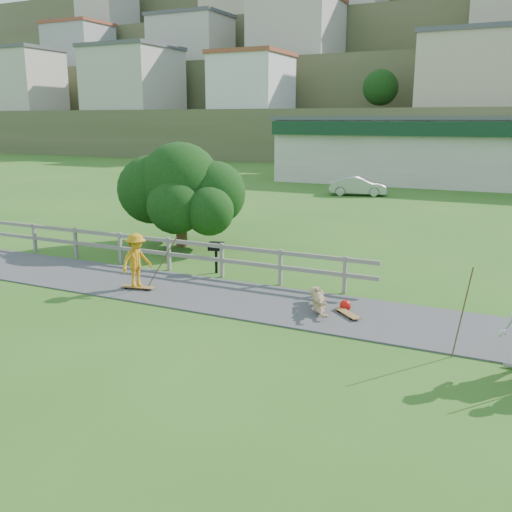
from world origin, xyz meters
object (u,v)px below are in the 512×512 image
at_px(skater_rider, 137,264).
at_px(tree, 181,205).
at_px(car_silver, 358,186).
at_px(bbq, 216,258).
at_px(skater_fallen, 319,300).

distance_m(skater_rider, tree, 6.05).
relative_size(car_silver, bbq, 3.64).
bearing_deg(bbq, skater_rider, -127.96).
height_order(car_silver, bbq, car_silver).
bearing_deg(skater_fallen, skater_rider, 159.29).
height_order(skater_rider, bbq, skater_rider).
relative_size(car_silver, tree, 0.73).
bearing_deg(bbq, car_silver, 78.05).
height_order(tree, bbq, tree).
xyz_separation_m(skater_rider, bbq, (1.12, 2.68, -0.29)).
distance_m(skater_rider, skater_fallen, 5.46).
relative_size(tree, bbq, 5.00).
bearing_deg(car_silver, skater_fallen, 178.66).
bearing_deg(skater_rider, bbq, -9.14).
bearing_deg(bbq, skater_fallen, -42.10).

